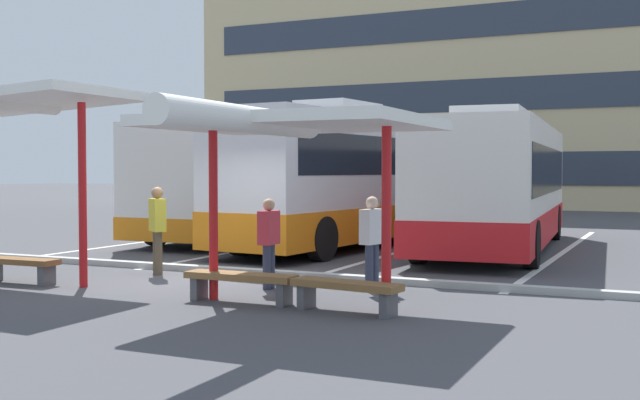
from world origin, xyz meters
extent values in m
plane|color=#47474C|center=(0.00, 0.00, 0.00)|extent=(160.00, 160.00, 0.00)
cube|color=#D1BC8C|center=(0.00, 35.71, 9.59)|extent=(36.92, 14.77, 19.17)
cube|color=#2D3847|center=(0.00, 28.29, 2.11)|extent=(33.96, 0.08, 1.69)
cube|color=#2D3847|center=(0.00, 28.29, 5.94)|extent=(33.96, 0.08, 1.69)
cube|color=#2D3847|center=(0.00, 28.29, 9.78)|extent=(33.96, 0.08, 1.69)
cube|color=silver|center=(-3.45, 8.63, 1.75)|extent=(2.72, 10.79, 2.94)
cube|color=orange|center=(-3.45, 8.63, 0.56)|extent=(2.76, 10.83, 0.57)
cube|color=black|center=(-3.45, 8.63, 2.21)|extent=(2.74, 9.93, 0.91)
cube|color=black|center=(-3.52, 13.98, 2.10)|extent=(2.27, 0.11, 1.77)
cube|color=silver|center=(-3.43, 7.29, 3.40)|extent=(1.58, 2.22, 0.36)
cylinder|color=black|center=(-4.69, 12.40, 0.50)|extent=(0.31, 1.00, 1.00)
cylinder|color=black|center=(-2.31, 12.43, 0.50)|extent=(0.31, 1.00, 1.00)
cylinder|color=black|center=(-4.59, 4.84, 0.50)|extent=(0.31, 1.00, 1.00)
cylinder|color=black|center=(-2.21, 4.87, 0.50)|extent=(0.31, 1.00, 1.00)
cube|color=silver|center=(0.25, 7.74, 1.84)|extent=(3.57, 11.79, 3.13)
cube|color=orange|center=(0.25, 7.74, 0.69)|extent=(3.61, 11.83, 0.83)
cube|color=black|center=(0.25, 7.74, 2.38)|extent=(3.50, 10.87, 0.95)
cube|color=black|center=(0.83, 13.48, 2.22)|extent=(2.12, 0.29, 1.88)
cube|color=silver|center=(0.11, 6.30, 3.59)|extent=(1.66, 2.33, 0.36)
cylinder|color=black|center=(-0.42, 12.03, 0.50)|extent=(0.40, 1.03, 1.00)
cylinder|color=black|center=(1.78, 11.81, 0.50)|extent=(0.40, 1.03, 1.00)
cylinder|color=black|center=(-1.27, 3.67, 0.50)|extent=(0.40, 1.03, 1.00)
cylinder|color=black|center=(0.93, 3.45, 0.50)|extent=(0.40, 1.03, 1.00)
cube|color=silver|center=(3.94, 7.51, 1.70)|extent=(3.34, 10.45, 2.84)
cube|color=red|center=(3.94, 7.51, 0.65)|extent=(3.39, 10.49, 0.76)
cube|color=black|center=(3.94, 7.51, 2.02)|extent=(3.31, 9.63, 1.10)
cube|color=black|center=(3.54, 12.61, 2.04)|extent=(2.25, 0.25, 1.71)
cube|color=silver|center=(4.04, 6.23, 3.30)|extent=(1.70, 2.31, 0.36)
cylinder|color=black|center=(2.49, 10.95, 0.50)|extent=(0.38, 1.02, 1.00)
cylinder|color=black|center=(4.84, 11.14, 0.50)|extent=(0.38, 1.02, 1.00)
cylinder|color=black|center=(3.03, 3.89, 0.50)|extent=(0.38, 1.02, 1.00)
cylinder|color=black|center=(5.38, 4.08, 0.50)|extent=(0.38, 1.02, 1.00)
cube|color=white|center=(-5.54, 7.50, 0.00)|extent=(0.16, 14.00, 0.01)
cube|color=white|center=(-1.85, 7.50, 0.00)|extent=(0.16, 14.00, 0.01)
cube|color=white|center=(1.85, 7.50, 0.00)|extent=(0.16, 14.00, 0.01)
cube|color=white|center=(5.54, 7.50, 0.00)|extent=(0.16, 14.00, 0.01)
cylinder|color=red|center=(-1.19, -1.77, 1.59)|extent=(0.14, 0.14, 3.18)
cube|color=white|center=(-2.53, -1.77, 3.26)|extent=(3.68, 2.41, 0.34)
cube|color=brown|center=(-2.53, -1.91, 0.40)|extent=(1.55, 0.46, 0.10)
cube|color=#4C4C51|center=(-1.91, -1.89, 0.17)|extent=(0.13, 0.34, 0.35)
cylinder|color=red|center=(1.55, -1.91, 1.32)|extent=(0.14, 0.14, 2.63)
cylinder|color=red|center=(4.41, -1.91, 1.32)|extent=(0.14, 0.14, 2.63)
cube|color=white|center=(2.98, -1.91, 2.71)|extent=(3.86, 3.18, 0.16)
cylinder|color=white|center=(2.98, -3.35, 2.68)|extent=(0.36, 3.86, 0.36)
cube|color=brown|center=(2.08, -1.98, 0.40)|extent=(1.80, 0.45, 0.10)
cube|color=#4C4C51|center=(1.33, -2.00, 0.17)|extent=(0.12, 0.34, 0.35)
cube|color=#4C4C51|center=(2.82, -1.97, 0.17)|extent=(0.12, 0.34, 0.35)
cube|color=brown|center=(3.88, -2.11, 0.40)|extent=(1.69, 0.64, 0.10)
cube|color=#4C4C51|center=(3.21, -2.02, 0.17)|extent=(0.16, 0.35, 0.35)
cube|color=#4C4C51|center=(4.55, -2.20, 0.17)|extent=(0.16, 0.35, 0.35)
cube|color=#ADADA8|center=(0.00, 0.80, 0.06)|extent=(44.00, 0.24, 0.12)
cylinder|color=brown|center=(-0.96, 0.06, 0.42)|extent=(0.14, 0.14, 0.84)
cylinder|color=brown|center=(-1.10, 0.17, 0.42)|extent=(0.14, 0.14, 0.84)
cube|color=gold|center=(-1.03, 0.11, 1.15)|extent=(0.52, 0.48, 0.63)
sphere|color=#936B4C|center=(-1.03, 0.11, 1.58)|extent=(0.23, 0.23, 0.23)
cylinder|color=#33384C|center=(1.83, -0.70, 0.38)|extent=(0.14, 0.14, 0.76)
cylinder|color=#33384C|center=(1.82, -0.54, 0.38)|extent=(0.14, 0.14, 0.76)
cube|color=#BF333F|center=(1.82, -0.62, 1.05)|extent=(0.24, 0.45, 0.57)
sphere|color=tan|center=(1.82, -0.62, 1.44)|extent=(0.21, 0.21, 0.21)
cylinder|color=#33384C|center=(3.45, -0.11, 0.39)|extent=(0.14, 0.14, 0.78)
cylinder|color=#33384C|center=(3.49, 0.05, 0.39)|extent=(0.14, 0.14, 0.78)
cube|color=silver|center=(3.47, -0.03, 1.08)|extent=(0.32, 0.50, 0.59)
sphere|color=beige|center=(3.47, -0.03, 1.48)|extent=(0.21, 0.21, 0.21)
camera|label=1|loc=(8.16, -12.22, 2.02)|focal=43.86mm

